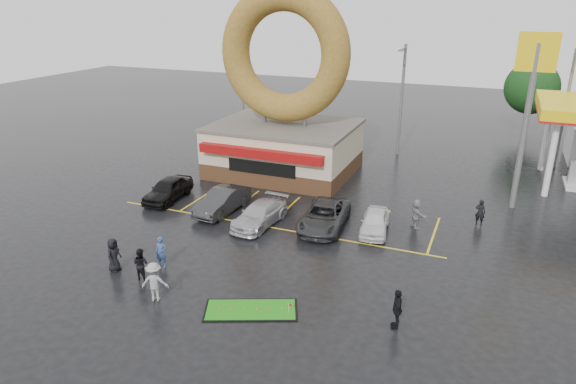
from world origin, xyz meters
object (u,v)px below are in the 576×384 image
at_px(car_black, 168,189).
at_px(dumpster, 235,155).
at_px(streetlight_left, 242,89).
at_px(streetlight_right, 566,107).
at_px(car_grey, 324,216).
at_px(person_blue, 161,252).
at_px(car_silver, 260,214).
at_px(person_cameraman, 397,309).
at_px(donut_shop, 284,114).
at_px(shell_sign, 531,90).
at_px(streetlight_mid, 402,98).
at_px(car_dgrey, 222,201).
at_px(car_white, 375,222).
at_px(putting_green, 251,310).

height_order(car_black, dumpster, car_black).
distance_m(streetlight_left, streetlight_right, 26.08).
height_order(car_grey, person_blue, person_blue).
relative_size(car_silver, car_grey, 0.89).
relative_size(person_cameraman, dumpster, 0.94).
height_order(streetlight_right, car_black, streetlight_right).
bearing_deg(donut_shop, shell_sign, -3.47).
distance_m(streetlight_mid, car_black, 20.36).
height_order(car_dgrey, person_cameraman, person_cameraman).
bearing_deg(dumpster, car_grey, -47.53).
relative_size(donut_shop, streetlight_mid, 1.50).
bearing_deg(car_dgrey, donut_shop, 91.42).
xyz_separation_m(car_black, dumpster, (0.21, 8.85, -0.08)).
relative_size(car_dgrey, car_white, 1.20).
bearing_deg(car_dgrey, streetlight_right, 46.68).
xyz_separation_m(car_grey, person_blue, (-5.85, -7.45, 0.09)).
distance_m(shell_sign, streetlight_mid, 12.93).
bearing_deg(car_dgrey, putting_green, -49.89).
relative_size(person_blue, putting_green, 0.37).
relative_size(streetlight_left, streetlight_mid, 1.00).
bearing_deg(putting_green, dumpster, 119.77).
distance_m(streetlight_left, person_cameraman, 30.16).
xyz_separation_m(donut_shop, shell_sign, (16.00, -0.97, 2.91)).
height_order(shell_sign, car_black, shell_sign).
height_order(donut_shop, dumpster, donut_shop).
xyz_separation_m(streetlight_right, car_white, (-10.16, -16.83, -4.16)).
height_order(car_black, person_cameraman, person_cameraman).
bearing_deg(putting_green, streetlight_right, 63.64).
height_order(streetlight_left, streetlight_mid, same).
bearing_deg(car_black, person_cameraman, -29.31).
bearing_deg(streetlight_left, donut_shop, -44.78).
bearing_deg(car_white, streetlight_left, 129.04).
xyz_separation_m(streetlight_mid, streetlight_right, (12.00, 1.00, 0.00)).
height_order(donut_shop, streetlight_left, donut_shop).
relative_size(car_white, person_cameraman, 2.17).
distance_m(car_dgrey, dumpster, 10.15).
xyz_separation_m(streetlight_left, person_blue, (7.17, -22.76, -3.99)).
height_order(person_blue, dumpster, person_blue).
distance_m(car_black, car_grey, 10.78).
bearing_deg(donut_shop, dumpster, 171.58).
distance_m(car_grey, putting_green, 9.20).
bearing_deg(person_cameraman, car_silver, -141.57).
xyz_separation_m(car_white, person_cameraman, (2.90, -8.46, 0.22)).
relative_size(car_dgrey, car_silver, 0.99).
relative_size(car_white, dumpster, 2.04).
relative_size(shell_sign, car_white, 2.89).
distance_m(car_black, person_cameraman, 18.41).
height_order(car_dgrey, car_grey, car_dgrey).
bearing_deg(streetlight_left, streetlight_right, 4.40).
xyz_separation_m(car_grey, dumpster, (-10.57, 9.04, -0.05)).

